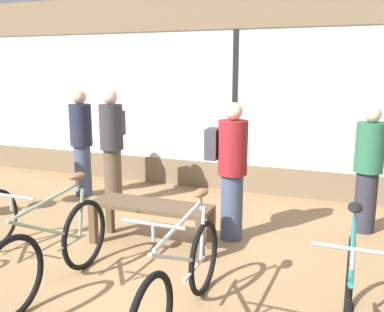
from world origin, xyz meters
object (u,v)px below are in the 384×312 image
object	(u,v)px
customer_near_rack	(231,167)
customer_by_window	(82,141)
bicycle_left	(53,250)
customer_near_bench	(112,143)
display_bench	(151,211)
customer_mid_floor	(368,168)
bicycle_right	(182,279)
bicycle_far_right	(348,308)

from	to	relation	value
customer_near_rack	customer_by_window	bearing A→B (deg)	162.17
bicycle_left	customer_near_rack	bearing A→B (deg)	56.62
customer_by_window	bicycle_left	bearing A→B (deg)	-59.63
customer_by_window	customer_near_bench	size ratio (longest dim) A/B	0.98
display_bench	customer_by_window	xyz separation A→B (m)	(-1.91, 1.39, 0.46)
customer_by_window	customer_mid_floor	xyz separation A→B (m)	(4.18, -0.03, -0.06)
customer_mid_floor	customer_near_bench	distance (m)	3.52
customer_by_window	bicycle_right	bearing A→B (deg)	-43.47
customer_mid_floor	bicycle_right	bearing A→B (deg)	-117.25
bicycle_left	customer_by_window	xyz separation A→B (m)	(-1.53, 2.61, 0.48)
customer_by_window	customer_near_rack	bearing A→B (deg)	-17.83
customer_near_bench	customer_near_rack	bearing A→B (deg)	-18.88
bicycle_far_right	display_bench	size ratio (longest dim) A/B	1.25
display_bench	customer_near_bench	xyz separation A→B (m)	(-1.24, 1.22, 0.51)
bicycle_far_right	customer_by_window	bearing A→B (deg)	146.81
bicycle_left	customer_mid_floor	size ratio (longest dim) A/B	1.08
customer_by_window	customer_mid_floor	bearing A→B (deg)	-0.42
bicycle_far_right	customer_mid_floor	world-z (taller)	customer_mid_floor
bicycle_right	customer_mid_floor	bearing A→B (deg)	62.75
customer_near_rack	customer_mid_floor	size ratio (longest dim) A/B	1.04
customer_mid_floor	bicycle_left	bearing A→B (deg)	-135.75
customer_near_rack	bicycle_far_right	bearing A→B (deg)	-52.59
bicycle_right	customer_near_rack	bearing A→B (deg)	94.31
display_bench	customer_near_rack	world-z (taller)	customer_near_rack
bicycle_right	display_bench	xyz separation A→B (m)	(-0.91, 1.28, 0.03)
bicycle_right	customer_near_rack	world-z (taller)	customer_near_rack
bicycle_left	customer_by_window	world-z (taller)	customer_by_window
customer_by_window	bicycle_far_right	bearing A→B (deg)	-33.19
bicycle_far_right	bicycle_left	bearing A→B (deg)	179.16
display_bench	customer_mid_floor	distance (m)	2.68
bicycle_right	customer_near_rack	xyz separation A→B (m)	(-0.14, 1.81, 0.50)
display_bench	customer_mid_floor	world-z (taller)	customer_mid_floor
customer_near_bench	bicycle_far_right	bearing A→B (deg)	-36.20
display_bench	customer_by_window	bearing A→B (deg)	143.85
bicycle_far_right	display_bench	xyz separation A→B (m)	(-2.14, 1.26, 0.03)
bicycle_far_right	customer_mid_floor	size ratio (longest dim) A/B	1.12
bicycle_left	customer_by_window	distance (m)	3.07
display_bench	customer_near_bench	world-z (taller)	customer_near_bench
bicycle_far_right	display_bench	distance (m)	2.48
customer_near_rack	customer_mid_floor	xyz separation A→B (m)	(1.50, 0.83, -0.06)
bicycle_far_right	customer_by_window	xyz separation A→B (m)	(-4.05, 2.65, 0.49)
bicycle_right	display_bench	size ratio (longest dim) A/B	1.23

